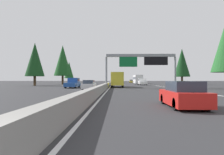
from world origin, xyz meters
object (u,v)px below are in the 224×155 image
minivan_near_right (117,81)px  sedan_mid_center (131,81)px  conifer_right_mid (182,63)px  conifer_left_near (35,60)px  conifer_left_mid (63,61)px  conifer_left_far (69,70)px  pickup_far_center (142,82)px  sedan_mid_right (183,95)px  box_truck_distant_b (117,79)px  oncoming_near (73,83)px  sedan_far_right (133,81)px  sign_gantry_overhead (142,61)px  oncoming_far (89,85)px  bus_mid_left (138,79)px

minivan_near_right → sedan_mid_center: bearing=-14.5°
conifer_right_mid → conifer_left_near: size_ratio=1.02×
conifer_left_mid → conifer_left_far: (30.64, 5.02, -1.66)m
conifer_left_far → pickup_far_center: bearing=-142.0°
sedan_mid_right → minivan_near_right: (65.15, 3.79, 0.27)m
minivan_near_right → conifer_left_near: size_ratio=0.46×
box_truck_distant_b → conifer_left_mid: (24.03, 17.48, 6.03)m
pickup_far_center → conifer_left_near: size_ratio=0.52×
oncoming_near → conifer_left_near: (12.78, 12.31, 5.63)m
pickup_far_center → sedan_mid_right: bearing=175.8°
conifer_left_near → conifer_left_mid: conifer_left_mid is taller
sedan_far_right → minivan_near_right: bearing=156.3°
sedan_mid_right → conifer_left_mid: (54.42, 21.15, 6.96)m
sign_gantry_overhead → oncoming_far: sign_gantry_overhead is taller
sedan_mid_right → bus_mid_left: bus_mid_left is taller
pickup_far_center → oncoming_near: (-20.37, 15.43, 0.00)m
conifer_left_mid → oncoming_near: bearing=-161.6°
sedan_mid_right → sign_gantry_overhead: bearing=-1.5°
minivan_near_right → sign_gantry_overhead: bearing=-173.6°
sign_gantry_overhead → sedan_mid_center: sign_gantry_overhead is taller
box_truck_distant_b → conifer_left_mid: 30.33m
sign_gantry_overhead → conifer_left_mid: conifer_left_mid is taller
oncoming_near → sign_gantry_overhead: bearing=83.9°
minivan_near_right → conifer_left_far: bearing=48.3°
conifer_right_mid → conifer_left_near: (-12.52, 40.42, -0.14)m
oncoming_near → conifer_left_far: 60.19m
bus_mid_left → conifer_right_mid: bearing=-128.6°
minivan_near_right → conifer_left_mid: (-10.72, 17.36, 6.69)m
sedan_mid_right → conifer_left_far: (85.06, 26.17, 5.30)m
oncoming_near → box_truck_distant_b: bearing=113.4°
bus_mid_left → oncoming_near: 38.58m
sedan_mid_right → box_truck_distant_b: 30.63m
pickup_far_center → conifer_left_far: size_ratio=0.57×
oncoming_far → conifer_left_near: bearing=-139.7°
sedan_mid_center → oncoming_far: (-72.86, 11.65, 0.00)m
box_truck_distant_b → oncoming_near: size_ratio=1.52×
pickup_far_center → oncoming_near: same height
oncoming_near → conifer_right_mid: bearing=132.0°
conifer_left_mid → conifer_left_near: bearing=168.2°
conifer_left_near → conifer_right_mid: bearing=-72.8°
pickup_far_center → minivan_near_right: 19.39m
oncoming_far → pickup_far_center: bearing=156.5°
conifer_left_far → bus_mid_left: bearing=-127.6°
conifer_left_near → bus_mid_left: bearing=-51.1°
conifer_left_far → sedan_mid_right: bearing=-162.9°
sign_gantry_overhead → conifer_left_mid: size_ratio=1.01×
conifer_left_mid → conifer_left_far: bearing=9.3°
conifer_left_near → sedan_mid_right: bearing=-148.5°
oncoming_far → conifer_left_mid: 36.98m
conifer_left_mid → sign_gantry_overhead: bearing=-143.0°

